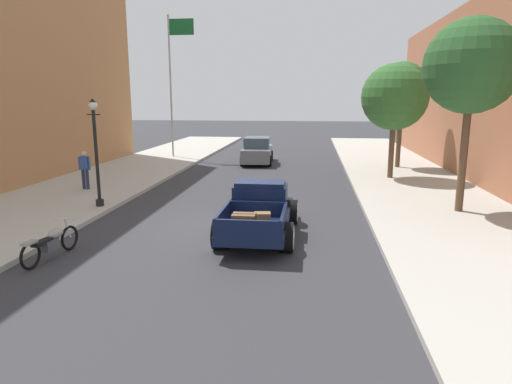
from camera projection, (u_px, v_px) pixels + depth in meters
The scene contains 12 objects.
ground_plane at pixel (227, 226), 14.37m from camera, with size 140.00×140.00×0.00m, color #333338.
sidewalk_left at pixel (17, 216), 15.23m from camera, with size 5.50×64.00×0.15m, color #B7B2A8.
sidewalk_right at pixel (465, 232), 13.49m from camera, with size 5.50×64.00×0.15m, color #B7B2A8.
hotrod_truck_navy at pixel (260, 209), 13.47m from camera, with size 2.22×4.95×1.58m.
motorcycle_parked at pixel (51, 242), 11.31m from camera, with size 0.62×2.11×0.93m.
car_background_grey at pixel (257, 151), 28.15m from camera, with size 2.04×4.39×1.65m.
pedestrian_sidewalk_left at pixel (85, 168), 19.32m from camera, with size 0.53×0.22×1.65m.
street_lamp_near at pixel (96, 145), 15.97m from camera, with size 0.50×0.32×3.85m.
flagpole at pixel (173, 71), 29.43m from camera, with size 1.74×0.16×9.16m.
street_tree_nearest at pixel (472, 67), 14.72m from camera, with size 3.12×3.12×6.45m.
street_tree_second at pixel (395, 97), 21.58m from camera, with size 3.18×3.18×5.51m.
street_tree_third at pixel (402, 87), 24.95m from camera, with size 2.69×2.69×5.87m.
Camera 1 is at (2.61, -13.64, 3.98)m, focal length 31.60 mm.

